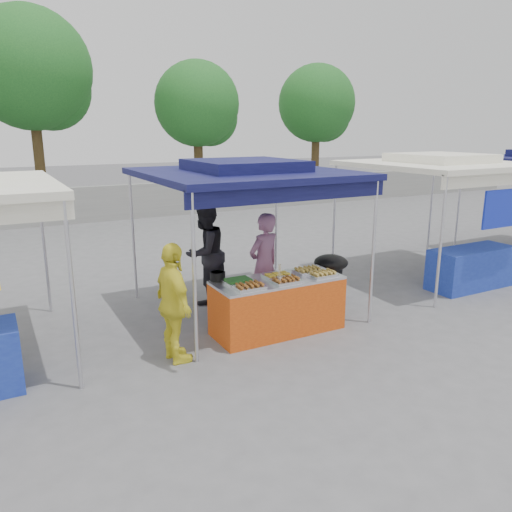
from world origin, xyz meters
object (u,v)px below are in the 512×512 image
cooking_pot (218,276)px  helper_man (205,253)px  vendor_woman (264,265)px  vendor_table (278,305)px  wok_burner (330,277)px  customer_person (174,304)px

cooking_pot → helper_man: 1.48m
cooking_pot → vendor_woman: vendor_woman is taller
vendor_table → cooking_pot: cooking_pot is taller
cooking_pot → vendor_woman: bearing=20.7°
vendor_table → cooking_pot: size_ratio=8.73×
vendor_table → wok_burner: size_ratio=2.04×
vendor_woman → customer_person: bearing=9.9°
vendor_woman → helper_man: bearing=-76.4°
cooking_pot → customer_person: 1.08m
vendor_table → cooking_pot: 1.03m
wok_burner → customer_person: customer_person is taller
cooking_pot → customer_person: size_ratio=0.14×
cooking_pot → customer_person: (-0.90, -0.59, -0.10)m
vendor_table → cooking_pot: (-0.84, 0.36, 0.49)m
cooking_pot → vendor_table: bearing=-23.1°
vendor_table → customer_person: 1.79m
cooking_pot → vendor_woman: size_ratio=0.13×
customer_person → wok_burner: bearing=-81.4°
vendor_table → helper_man: size_ratio=1.09×
wok_burner → vendor_woman: bearing=161.2°
vendor_table → cooking_pot: bearing=156.9°
vendor_table → wok_burner: (1.30, 0.41, 0.16)m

